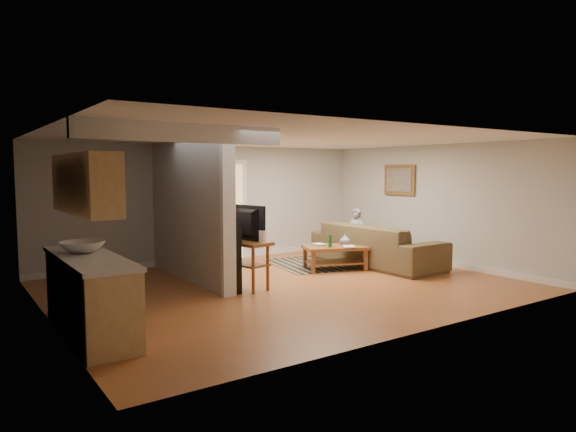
% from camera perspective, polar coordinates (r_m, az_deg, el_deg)
% --- Properties ---
extents(ground, '(7.50, 7.50, 0.00)m').
position_cam_1_polar(ground, '(8.84, 0.06, -7.73)').
color(ground, '#955826').
rests_on(ground, ground).
extents(room_shell, '(7.54, 6.02, 2.52)m').
position_cam_1_polar(room_shell, '(8.46, -7.55, 1.63)').
color(room_shell, '#B9B8B2').
rests_on(room_shell, ground).
extents(area_rug, '(2.86, 2.31, 0.01)m').
position_cam_1_polar(area_rug, '(11.06, 5.05, -5.13)').
color(area_rug, black).
rests_on(area_rug, ground).
extents(sofa, '(1.21, 2.95, 0.86)m').
position_cam_1_polar(sofa, '(10.89, 9.75, -5.38)').
color(sofa, '#4C4126').
rests_on(sofa, ground).
extents(coffee_table, '(1.39, 1.09, 0.72)m').
position_cam_1_polar(coffee_table, '(10.22, 5.31, -3.89)').
color(coffee_table, brown).
rests_on(coffee_table, ground).
extents(tv_console, '(0.71, 1.34, 1.09)m').
position_cam_1_polar(tv_console, '(8.66, -5.45, -3.14)').
color(tv_console, brown).
rests_on(tv_console, ground).
extents(speaker_left, '(0.13, 0.13, 1.14)m').
position_cam_1_polar(speaker_left, '(8.19, -5.65, -4.70)').
color(speaker_left, black).
rests_on(speaker_left, ground).
extents(speaker_right, '(0.11, 0.11, 0.96)m').
position_cam_1_polar(speaker_right, '(9.46, -9.80, -3.98)').
color(speaker_right, black).
rests_on(speaker_right, ground).
extents(toy_basket, '(0.52, 0.52, 0.47)m').
position_cam_1_polar(toy_basket, '(10.58, -7.44, -4.59)').
color(toy_basket, olive).
rests_on(toy_basket, ground).
extents(child, '(0.37, 0.48, 1.16)m').
position_cam_1_polar(child, '(11.08, 7.52, -5.16)').
color(child, gray).
rests_on(child, ground).
extents(toddler, '(0.48, 0.39, 0.95)m').
position_cam_1_polar(toddler, '(9.43, -6.68, -6.95)').
color(toddler, '#1B2039').
rests_on(toddler, ground).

